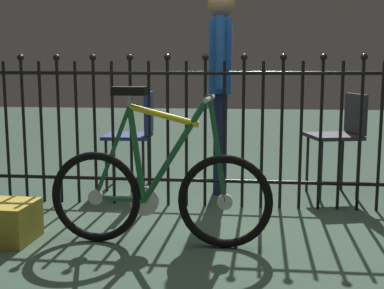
{
  "coord_description": "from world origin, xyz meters",
  "views": [
    {
      "loc": [
        0.19,
        -3.08,
        1.05
      ],
      "look_at": [
        -0.15,
        0.21,
        0.55
      ],
      "focal_mm": 47.46,
      "sensor_mm": 36.0,
      "label": 1
    }
  ],
  "objects_px": {
    "chair_navy": "(136,129)",
    "person_visitor": "(221,73)",
    "display_crate": "(7,222)",
    "chair_charcoal": "(342,131)",
    "bicycle": "(159,191)"
  },
  "relations": [
    {
      "from": "bicycle",
      "to": "chair_charcoal",
      "type": "distance_m",
      "value": 1.89
    },
    {
      "from": "chair_navy",
      "to": "display_crate",
      "type": "relative_size",
      "value": 2.61
    },
    {
      "from": "person_visitor",
      "to": "bicycle",
      "type": "bearing_deg",
      "value": -102.43
    },
    {
      "from": "chair_navy",
      "to": "chair_charcoal",
      "type": "bearing_deg",
      "value": -2.75
    },
    {
      "from": "chair_navy",
      "to": "person_visitor",
      "type": "distance_m",
      "value": 0.89
    },
    {
      "from": "bicycle",
      "to": "chair_charcoal",
      "type": "height_order",
      "value": "bicycle"
    },
    {
      "from": "chair_charcoal",
      "to": "display_crate",
      "type": "bearing_deg",
      "value": -148.04
    },
    {
      "from": "chair_charcoal",
      "to": "display_crate",
      "type": "distance_m",
      "value": 2.66
    },
    {
      "from": "chair_charcoal",
      "to": "person_visitor",
      "type": "distance_m",
      "value": 1.11
    },
    {
      "from": "chair_navy",
      "to": "display_crate",
      "type": "distance_m",
      "value": 1.61
    },
    {
      "from": "chair_navy",
      "to": "display_crate",
      "type": "bearing_deg",
      "value": -108.45
    },
    {
      "from": "bicycle",
      "to": "chair_charcoal",
      "type": "xyz_separation_m",
      "value": [
        1.29,
        1.36,
        0.21
      ]
    },
    {
      "from": "display_crate",
      "to": "chair_charcoal",
      "type": "bearing_deg",
      "value": 31.96
    },
    {
      "from": "bicycle",
      "to": "display_crate",
      "type": "height_order",
      "value": "bicycle"
    },
    {
      "from": "chair_navy",
      "to": "chair_charcoal",
      "type": "height_order",
      "value": "chair_navy"
    }
  ]
}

